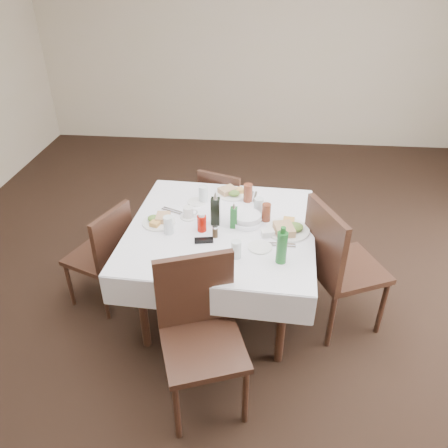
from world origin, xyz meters
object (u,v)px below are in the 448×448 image
(chair_north, at_px, (224,206))
(coffee_mug, at_px, (189,213))
(chair_south, at_px, (200,325))
(water_w, at_px, (169,225))
(chair_east, at_px, (336,261))
(green_bottle, at_px, (282,247))
(water_s, at_px, (236,249))
(oil_cruet_dark, at_px, (215,210))
(oil_cruet_green, at_px, (234,217))
(bread_basket, at_px, (246,219))
(dining_table, at_px, (221,236))
(chair_west, at_px, (105,251))
(ketchup_bottle, at_px, (202,223))
(water_e, at_px, (259,206))
(water_n, at_px, (203,194))

(chair_north, height_order, coffee_mug, coffee_mug)
(chair_south, distance_m, water_w, 0.77)
(chair_east, height_order, green_bottle, chair_east)
(water_s, height_order, oil_cruet_dark, oil_cruet_dark)
(oil_cruet_green, relative_size, coffee_mug, 1.54)
(chair_north, distance_m, oil_cruet_green, 0.88)
(chair_east, height_order, water_w, chair_east)
(green_bottle, bearing_deg, chair_east, 34.19)
(water_s, distance_m, bread_basket, 0.41)
(chair_east, bearing_deg, green_bottle, -145.81)
(dining_table, distance_m, chair_south, 0.78)
(water_w, distance_m, green_bottle, 0.81)
(chair_north, distance_m, bread_basket, 0.83)
(oil_cruet_dark, bearing_deg, coffee_mug, 163.27)
(chair_north, bearing_deg, oil_cruet_dark, -89.12)
(chair_west, xyz_separation_m, oil_cruet_dark, (0.84, 0.05, 0.38))
(chair_south, xyz_separation_m, ketchup_bottle, (-0.08, 0.71, 0.26))
(chair_south, bearing_deg, ketchup_bottle, 96.16)
(chair_west, distance_m, green_bottle, 1.40)
(water_e, xyz_separation_m, oil_cruet_green, (-0.17, -0.19, 0.02))
(dining_table, xyz_separation_m, chair_north, (-0.06, 0.79, -0.21))
(water_e, bearing_deg, chair_east, -27.73)
(water_w, xyz_separation_m, oil_cruet_dark, (0.31, 0.15, 0.05))
(ketchup_bottle, bearing_deg, water_w, -167.32)
(dining_table, bearing_deg, bread_basket, 19.56)
(dining_table, relative_size, water_n, 10.52)
(green_bottle, bearing_deg, bread_basket, 118.72)
(coffee_mug, bearing_deg, bread_basket, -5.17)
(chair_east, xyz_separation_m, chair_west, (-1.70, 0.08, -0.09))
(oil_cruet_green, bearing_deg, ketchup_bottle, -163.62)
(ketchup_bottle, bearing_deg, dining_table, 25.17)
(chair_west, bearing_deg, water_n, 27.35)
(water_s, height_order, ketchup_bottle, ketchup_bottle)
(chair_north, bearing_deg, bread_basket, -72.27)
(water_e, bearing_deg, bread_basket, -121.64)
(dining_table, bearing_deg, green_bottle, -41.85)
(oil_cruet_green, distance_m, green_bottle, 0.50)
(chair_west, relative_size, water_s, 7.27)
(chair_north, bearing_deg, water_s, -80.72)
(chair_east, bearing_deg, chair_west, 177.22)
(chair_north, xyz_separation_m, oil_cruet_dark, (0.01, -0.75, 0.40))
(water_e, bearing_deg, chair_west, -169.51)
(chair_north, height_order, oil_cruet_dark, oil_cruet_dark)
(chair_north, xyz_separation_m, oil_cruet_green, (0.14, -0.79, 0.37))
(chair_south, xyz_separation_m, green_bottle, (0.47, 0.40, 0.31))
(bread_basket, xyz_separation_m, coffee_mug, (-0.43, 0.04, 0.00))
(dining_table, height_order, coffee_mug, coffee_mug)
(chair_east, xyz_separation_m, ketchup_bottle, (-0.95, 0.04, 0.24))
(water_e, bearing_deg, water_w, -153.30)
(chair_north, relative_size, oil_cruet_dark, 3.20)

